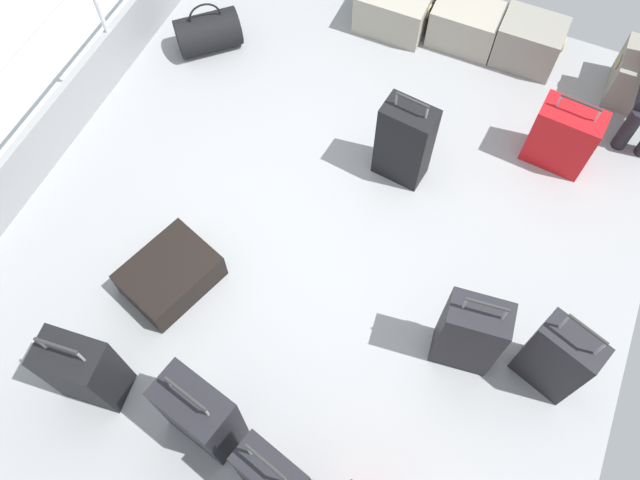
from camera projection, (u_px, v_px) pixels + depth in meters
The scene contains 15 objects.
ground_plane at pixel (326, 232), 4.73m from camera, with size 4.40×5.20×0.06m, color #939699.
gunwale_port at pixel (66, 115), 4.92m from camera, with size 0.06×5.20×0.45m, color #939699.
railing_port at pixel (38, 63), 4.42m from camera, with size 0.04×4.20×1.02m.
cargo_crate_0 at pixel (395, 7), 5.50m from camera, with size 0.62×0.48×0.37m.
cargo_crate_1 at pixel (465, 25), 5.41m from camera, with size 0.59×0.38×0.36m.
cargo_crate_2 at pixel (529, 42), 5.29m from camera, with size 0.54×0.38×0.40m.
suitcase_0 at pixel (170, 275), 4.41m from camera, with size 0.63×0.73×0.24m.
suitcase_1 at pixel (563, 137), 4.76m from camera, with size 0.48×0.29×0.67m.
suitcase_2 at pixel (84, 370), 3.89m from camera, with size 0.43×0.30×0.81m.
suitcase_3 at pixel (557, 359), 3.90m from camera, with size 0.42×0.31×0.87m.
suitcase_4 at pixel (273, 478), 3.58m from camera, with size 0.43×0.29×0.91m.
suitcase_5 at pixel (404, 143), 4.63m from camera, with size 0.40×0.27×0.83m.
suitcase_7 at pixel (200, 414), 3.74m from camera, with size 0.49×0.35×0.83m.
suitcase_8 at pixel (470, 334), 3.96m from camera, with size 0.40×0.28×0.85m.
duffel_bag at pixel (208, 32), 5.40m from camera, with size 0.60×0.59×0.46m.
Camera 1 is at (0.87, -2.07, 4.14)m, focal length 36.30 mm.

